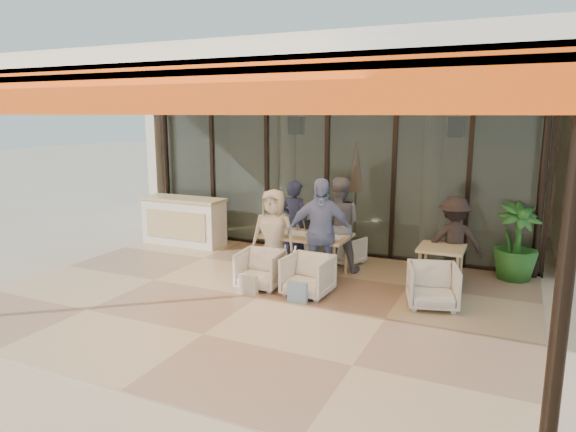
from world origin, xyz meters
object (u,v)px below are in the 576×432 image
standing_woman (453,241)px  diner_cream (274,235)px  chair_near_left (260,268)px  side_table (441,253)px  diner_periwinkle (320,233)px  chair_far_left (305,244)px  potted_palm (516,242)px  chair_far_right (346,249)px  chair_near_right (308,274)px  dining_table (306,237)px  side_chair (433,284)px  diner_grey (338,225)px  diner_navy (295,223)px  host_counter (184,221)px

standing_woman → diner_cream: bearing=-1.1°
chair_near_left → diner_cream: (0.00, 0.50, 0.44)m
side_table → standing_woman: (0.13, 0.42, 0.11)m
diner_periwinkle → chair_far_left: bearing=100.3°
diner_periwinkle → potted_palm: size_ratio=1.35×
chair_far_right → diner_periwinkle: 1.52m
chair_near_right → side_table: side_table is taller
dining_table → diner_cream: 0.62m
dining_table → chair_far_left: bearing=113.6°
chair_far_left → diner_cream: 1.48m
chair_far_left → side_chair: (2.70, -1.61, 0.06)m
dining_table → side_chair: (2.28, -0.67, -0.33)m
dining_table → diner_grey: bearing=46.0°
chair_far_left → diner_cream: size_ratio=0.38×
dining_table → chair_near_right: (0.43, -0.96, -0.33)m
chair_near_right → diner_navy: 1.70m
dining_table → side_table: dining_table is taller
dining_table → diner_grey: 0.64m
dining_table → diner_periwinkle: diner_periwinkle is taller
diner_navy → chair_far_left: bearing=-77.9°
dining_table → diner_cream: size_ratio=0.95×
dining_table → diner_navy: (-0.41, 0.44, 0.13)m
diner_cream → side_table: 2.75m
dining_table → diner_navy: bearing=132.9°
chair_near_right → diner_grey: size_ratio=0.41×
chair_near_right → side_chair: size_ratio=0.99×
chair_far_left → chair_near_left: (0.00, -1.90, 0.05)m
chair_near_right → potted_palm: size_ratio=0.53×
host_counter → diner_navy: diner_navy is taller
chair_near_left → potted_palm: 4.35m
potted_palm → chair_near_right: bearing=-143.3°
chair_near_left → chair_near_right: bearing=-4.9°
chair_near_right → standing_woman: size_ratio=0.47×
chair_far_left → diner_periwinkle: bearing=131.0°
chair_near_left → potted_palm: size_ratio=0.52×
diner_grey → side_chair: bearing=132.0°
diner_grey → diner_periwinkle: bearing=72.8°
chair_near_right → diner_grey: bearing=93.1°
chair_near_right → host_counter: bearing=156.5°
chair_near_left → chair_near_right: 0.84m
diner_periwinkle → diner_grey: bearing=69.4°
diner_periwinkle → host_counter: bearing=139.3°
chair_near_right → side_chair: side_chair is taller
side_table → chair_near_left: bearing=-158.9°
host_counter → potted_palm: potted_palm is taller
host_counter → side_table: 5.58m
dining_table → diner_periwinkle: size_ratio=0.83×
chair_far_right → host_counter: bearing=19.5°
diner_navy → standing_woman: bearing=-166.7°
diner_cream → potted_palm: (3.76, 1.68, -0.11)m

